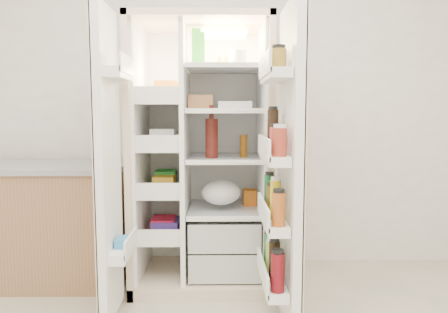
{
  "coord_description": "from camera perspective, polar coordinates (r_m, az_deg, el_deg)",
  "views": [
    {
      "loc": [
        0.02,
        -1.31,
        1.19
      ],
      "look_at": [
        0.05,
        1.25,
        0.92
      ],
      "focal_mm": 34.0,
      "sensor_mm": 36.0,
      "label": 1
    }
  ],
  "objects": [
    {
      "name": "freezer_door",
      "position": [
        2.45,
        -15.25,
        -1.25
      ],
      "size": [
        0.15,
        0.4,
        1.72
      ],
      "color": "white",
      "rests_on": "floor"
    },
    {
      "name": "wall_back",
      "position": [
        3.31,
        -1.13,
        8.72
      ],
      "size": [
        4.0,
        0.02,
        2.7
      ],
      "primitive_type": "cube",
      "color": "white",
      "rests_on": "floor"
    },
    {
      "name": "kitchen_counter",
      "position": [
        3.27,
        -22.79,
        -8.2
      ],
      "size": [
        1.14,
        0.61,
        0.83
      ],
      "color": "#9C6B4E",
      "rests_on": "floor"
    },
    {
      "name": "refrigerator",
      "position": [
        2.99,
        -2.65,
        -2.64
      ],
      "size": [
        0.92,
        0.7,
        1.8
      ],
      "color": "beige",
      "rests_on": "floor"
    },
    {
      "name": "fridge_door",
      "position": [
        2.32,
        8.36,
        -1.94
      ],
      "size": [
        0.17,
        0.58,
        1.72
      ],
      "color": "white",
      "rests_on": "floor"
    }
  ]
}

